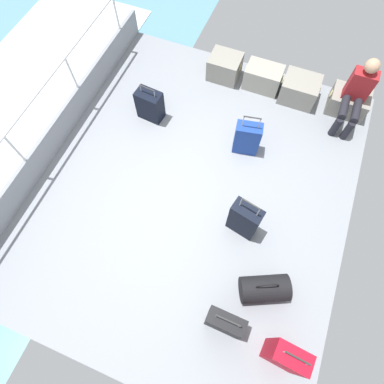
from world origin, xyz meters
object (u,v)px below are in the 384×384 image
object	(u,v)px
suitcase_2	(247,138)
cargo_crate_1	(263,77)
cargo_crate_3	(348,102)
duffel_bag	(264,289)
suitcase_3	(150,105)
passenger_seated	(357,94)
suitcase_0	(225,323)
cargo_crate_2	(299,89)
suitcase_4	(244,219)
suitcase_1	(285,356)
cargo_crate_0	(225,67)

from	to	relation	value
suitcase_2	cargo_crate_1	bearing A→B (deg)	95.44
cargo_crate_3	duffel_bag	xyz separation A→B (m)	(-0.42, -3.25, -0.01)
suitcase_3	duffel_bag	size ratio (longest dim) A/B	0.96
passenger_seated	suitcase_0	world-z (taller)	passenger_seated
cargo_crate_2	passenger_seated	xyz separation A→B (m)	(0.78, -0.12, 0.35)
cargo_crate_3	passenger_seated	size ratio (longest dim) A/B	0.58
suitcase_3	suitcase_4	world-z (taller)	suitcase_4
suitcase_0	cargo_crate_3	bearing A→B (deg)	78.85
suitcase_0	suitcase_3	bearing A→B (deg)	129.84
suitcase_1	duffel_bag	size ratio (longest dim) A/B	1.23
cargo_crate_2	suitcase_1	xyz separation A→B (m)	(0.73, -3.83, 0.15)
cargo_crate_3	passenger_seated	distance (m)	0.41
cargo_crate_0	suitcase_2	bearing A→B (deg)	-58.64
cargo_crate_0	suitcase_2	distance (m)	1.52
cargo_crate_2	suitcase_0	distance (m)	3.75
cargo_crate_1	suitcase_0	world-z (taller)	suitcase_0
suitcase_0	duffel_bag	world-z (taller)	suitcase_0
suitcase_1	suitcase_4	distance (m)	1.59
suitcase_0	suitcase_1	distance (m)	0.71
cargo_crate_1	suitcase_4	world-z (taller)	suitcase_4
suitcase_1	suitcase_3	bearing A→B (deg)	137.13
cargo_crate_2	suitcase_2	world-z (taller)	suitcase_2
suitcase_3	suitcase_4	distance (m)	2.31
suitcase_0	suitcase_2	distance (m)	2.53
passenger_seated	suitcase_0	xyz separation A→B (m)	(-0.75, -3.62, -0.28)
cargo_crate_2	cargo_crate_0	bearing A→B (deg)	179.12
suitcase_0	duffel_bag	xyz separation A→B (m)	(0.33, 0.55, -0.11)
cargo_crate_0	suitcase_1	size ratio (longest dim) A/B	0.67
suitcase_0	suitcase_3	world-z (taller)	suitcase_0
cargo_crate_0	suitcase_0	xyz separation A→B (m)	(1.31, -3.77, 0.07)
cargo_crate_3	passenger_seated	xyz separation A→B (m)	(0.00, -0.18, 0.37)
cargo_crate_3	duffel_bag	bearing A→B (deg)	-97.38
cargo_crate_2	suitcase_2	distance (m)	1.37
cargo_crate_1	cargo_crate_2	xyz separation A→B (m)	(0.62, -0.04, 0.01)
suitcase_3	duffel_bag	distance (m)	3.13
cargo_crate_0	suitcase_3	world-z (taller)	suitcase_3
cargo_crate_0	cargo_crate_3	xyz separation A→B (m)	(2.06, 0.04, -0.02)
cargo_crate_1	cargo_crate_3	world-z (taller)	cargo_crate_1
suitcase_1	suitcase_2	size ratio (longest dim) A/B	1.07
cargo_crate_3	suitcase_2	distance (m)	1.84
cargo_crate_0	cargo_crate_2	bearing A→B (deg)	-0.88
cargo_crate_2	suitcase_0	bearing A→B (deg)	-89.56
passenger_seated	suitcase_2	size ratio (longest dim) A/B	1.37
suitcase_2	suitcase_4	xyz separation A→B (m)	(0.35, -1.23, 0.04)
cargo_crate_0	cargo_crate_3	distance (m)	2.06
suitcase_2	duffel_bag	xyz separation A→B (m)	(0.85, -1.92, -0.12)
cargo_crate_0	suitcase_4	size ratio (longest dim) A/B	0.65
cargo_crate_1	suitcase_0	xyz separation A→B (m)	(0.65, -3.79, 0.08)
cargo_crate_0	duffel_bag	world-z (taller)	duffel_bag
suitcase_2	suitcase_0	bearing A→B (deg)	-78.07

